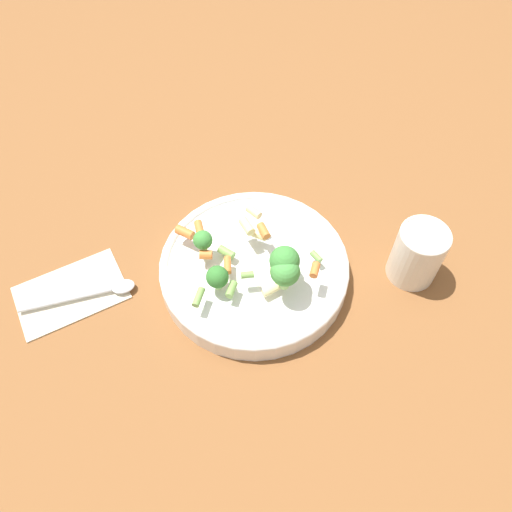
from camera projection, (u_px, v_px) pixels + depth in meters
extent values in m
plane|color=brown|center=(256.00, 275.00, 0.81)|extent=(3.00, 3.00, 0.00)
cylinder|color=white|center=(256.00, 270.00, 0.80)|extent=(0.30, 0.30, 0.03)
torus|color=white|center=(256.00, 264.00, 0.79)|extent=(0.30, 0.30, 0.01)
cylinder|color=#8CB766|center=(220.00, 284.00, 0.75)|extent=(0.01, 0.01, 0.01)
sphere|color=#33722D|center=(219.00, 277.00, 0.73)|extent=(0.03, 0.03, 0.03)
cylinder|color=#8CB766|center=(285.00, 267.00, 0.76)|extent=(0.01, 0.01, 0.02)
sphere|color=#33722D|center=(286.00, 259.00, 0.74)|extent=(0.03, 0.03, 0.03)
cylinder|color=#8CB766|center=(285.00, 268.00, 0.76)|extent=(0.01, 0.01, 0.01)
sphere|color=#33722D|center=(286.00, 260.00, 0.75)|extent=(0.03, 0.03, 0.03)
cylinder|color=#8CB766|center=(286.00, 282.00, 0.73)|extent=(0.02, 0.02, 0.02)
sphere|color=#479342|center=(287.00, 272.00, 0.71)|extent=(0.04, 0.04, 0.04)
cylinder|color=#8CB766|center=(206.00, 247.00, 0.78)|extent=(0.01, 0.01, 0.01)
sphere|color=#3D8438|center=(205.00, 240.00, 0.76)|extent=(0.03, 0.03, 0.03)
cylinder|color=#8CB766|center=(286.00, 271.00, 0.73)|extent=(0.02, 0.02, 0.01)
sphere|color=#3D8438|center=(287.00, 261.00, 0.71)|extent=(0.04, 0.04, 0.04)
cylinder|color=#729E4C|center=(233.00, 289.00, 0.73)|extent=(0.02, 0.03, 0.01)
cylinder|color=orange|center=(208.00, 253.00, 0.77)|extent=(0.02, 0.01, 0.01)
cylinder|color=#729E4C|center=(249.00, 275.00, 0.73)|extent=(0.02, 0.01, 0.01)
cylinder|color=orange|center=(187.00, 232.00, 0.79)|extent=(0.03, 0.03, 0.01)
cylinder|color=#729E4C|center=(318.00, 256.00, 0.77)|extent=(0.02, 0.02, 0.01)
cylinder|color=#729E4C|center=(201.00, 297.00, 0.72)|extent=(0.02, 0.03, 0.01)
cylinder|color=#729E4C|center=(228.00, 252.00, 0.78)|extent=(0.03, 0.03, 0.01)
cylinder|color=orange|center=(201.00, 228.00, 0.80)|extent=(0.02, 0.03, 0.01)
cylinder|color=beige|center=(249.00, 226.00, 0.77)|extent=(0.03, 0.03, 0.01)
cylinder|color=beige|center=(273.00, 290.00, 0.74)|extent=(0.03, 0.03, 0.01)
cylinder|color=beige|center=(261.00, 235.00, 0.79)|extent=(0.03, 0.02, 0.01)
cylinder|color=orange|center=(317.00, 270.00, 0.72)|extent=(0.02, 0.02, 0.01)
cylinder|color=beige|center=(280.00, 270.00, 0.73)|extent=(0.02, 0.01, 0.01)
cylinder|color=orange|center=(265.00, 231.00, 0.77)|extent=(0.02, 0.03, 0.01)
cylinder|color=beige|center=(258.00, 212.00, 0.78)|extent=(0.03, 0.03, 0.01)
cylinder|color=orange|center=(229.00, 265.00, 0.76)|extent=(0.01, 0.03, 0.01)
cylinder|color=silver|center=(419.00, 254.00, 0.78)|extent=(0.08, 0.08, 0.10)
torus|color=silver|center=(428.00, 235.00, 0.74)|extent=(0.08, 0.08, 0.01)
cube|color=beige|center=(73.00, 292.00, 0.79)|extent=(0.20, 0.17, 0.01)
cylinder|color=silver|center=(67.00, 300.00, 0.77)|extent=(0.14, 0.04, 0.01)
ellipsoid|color=silver|center=(125.00, 286.00, 0.79)|extent=(0.04, 0.03, 0.01)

